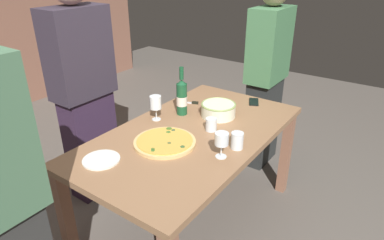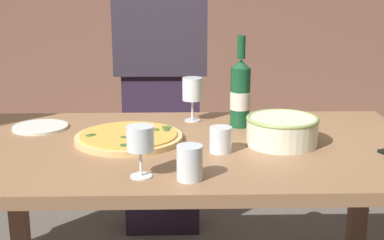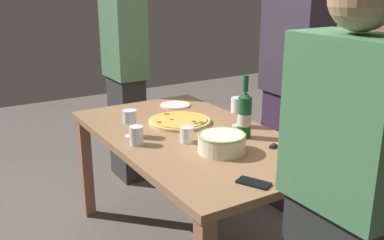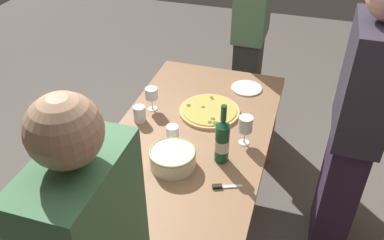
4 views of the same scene
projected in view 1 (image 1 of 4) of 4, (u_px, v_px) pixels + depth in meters
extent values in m
plane|color=#5D5750|center=(192.00, 221.00, 2.51)|extent=(8.00, 8.00, 0.00)
cube|color=#936948|center=(192.00, 135.00, 2.20)|extent=(1.60, 0.90, 0.04)
cube|color=#906048|center=(286.00, 153.00, 2.70)|extent=(0.07, 0.07, 0.71)
cube|color=#906048|center=(66.00, 220.00, 2.02)|extent=(0.07, 0.07, 0.71)
cube|color=#906048|center=(204.00, 128.00, 3.11)|extent=(0.07, 0.07, 0.71)
cylinder|color=#DEB673|center=(165.00, 142.00, 2.05)|extent=(0.38, 0.38, 0.02)
cylinder|color=gold|center=(165.00, 140.00, 2.04)|extent=(0.34, 0.34, 0.01)
cylinder|color=#445F37|center=(173.00, 130.00, 2.16)|extent=(0.03, 0.03, 0.00)
cylinder|color=#476F2A|center=(168.00, 132.00, 2.13)|extent=(0.03, 0.03, 0.00)
cylinder|color=#456924|center=(169.00, 129.00, 2.17)|extent=(0.04, 0.04, 0.00)
cylinder|color=#42742F|center=(153.00, 150.00, 1.93)|extent=(0.02, 0.02, 0.00)
cylinder|color=#537629|center=(153.00, 149.00, 1.94)|extent=(0.02, 0.02, 0.00)
cylinder|color=#3C6030|center=(183.00, 147.00, 1.97)|extent=(0.03, 0.03, 0.00)
cylinder|color=#536533|center=(169.00, 143.00, 2.01)|extent=(0.02, 0.02, 0.00)
cylinder|color=silver|center=(218.00, 110.00, 2.39)|extent=(0.24, 0.24, 0.09)
torus|color=#93AC5F|center=(219.00, 104.00, 2.37)|extent=(0.25, 0.25, 0.01)
cylinder|color=#174B2B|center=(182.00, 99.00, 2.40)|extent=(0.08, 0.08, 0.23)
cone|color=#174B2B|center=(182.00, 82.00, 2.34)|extent=(0.08, 0.08, 0.03)
cylinder|color=#174B2B|center=(181.00, 73.00, 2.31)|extent=(0.03, 0.03, 0.09)
cylinder|color=silver|center=(182.00, 101.00, 2.40)|extent=(0.08, 0.08, 0.07)
cylinder|color=white|center=(156.00, 119.00, 2.36)|extent=(0.06, 0.06, 0.00)
cylinder|color=white|center=(156.00, 114.00, 2.34)|extent=(0.01, 0.01, 0.08)
cylinder|color=white|center=(156.00, 102.00, 2.30)|extent=(0.08, 0.08, 0.09)
cylinder|color=maroon|center=(156.00, 106.00, 2.32)|extent=(0.07, 0.07, 0.03)
cylinder|color=white|center=(221.00, 156.00, 1.91)|extent=(0.06, 0.06, 0.00)
cylinder|color=white|center=(221.00, 150.00, 1.90)|extent=(0.01, 0.01, 0.08)
cylinder|color=white|center=(222.00, 139.00, 1.86)|extent=(0.08, 0.08, 0.07)
cylinder|color=white|center=(211.00, 124.00, 2.19)|extent=(0.07, 0.07, 0.08)
cylinder|color=white|center=(237.00, 141.00, 1.98)|extent=(0.07, 0.07, 0.10)
cylinder|color=white|center=(101.00, 160.00, 1.88)|extent=(0.21, 0.21, 0.01)
cube|color=black|center=(254.00, 102.00, 2.64)|extent=(0.16, 0.13, 0.01)
cube|color=silver|center=(186.00, 102.00, 2.63)|extent=(0.06, 0.11, 0.01)
cube|color=black|center=(195.00, 103.00, 2.61)|extent=(0.04, 0.05, 0.02)
cube|color=#272929|center=(262.00, 121.00, 3.12)|extent=(0.36, 0.20, 0.81)
cube|color=#43764C|center=(270.00, 45.00, 2.81)|extent=(0.43, 0.24, 0.61)
cube|color=#33223A|center=(92.00, 145.00, 2.69)|extent=(0.38, 0.20, 0.85)
cube|color=#332C39|center=(79.00, 53.00, 2.37)|extent=(0.45, 0.24, 0.64)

